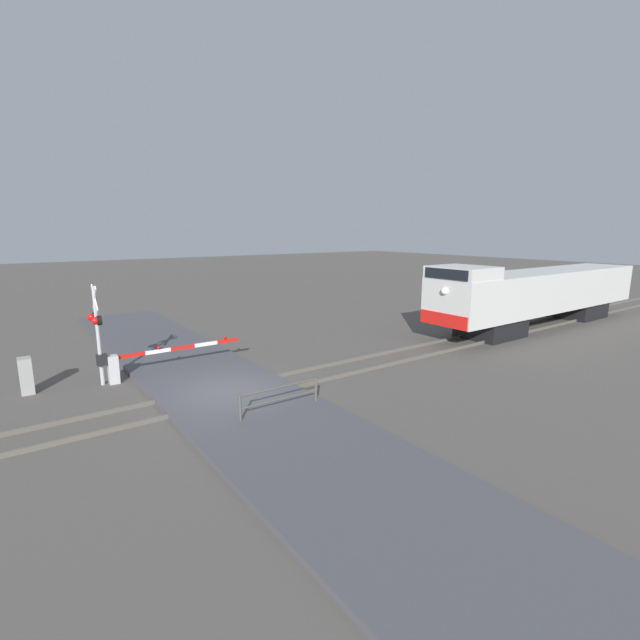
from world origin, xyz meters
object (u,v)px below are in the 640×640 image
object	(u,v)px
crossing_gate	(133,361)
guard_railing	(280,396)
locomotive	(538,293)
utility_cabinet	(26,376)
crossing_signal	(96,325)

from	to	relation	value
crossing_gate	guard_railing	xyz separation A→B (m)	(6.18, 2.88, -0.12)
locomotive	crossing_gate	size ratio (longest dim) A/B	3.14
locomotive	utility_cabinet	bearing A→B (deg)	-99.65
utility_cabinet	guard_railing	world-z (taller)	utility_cabinet
crossing_gate	utility_cabinet	distance (m)	3.50
crossing_signal	crossing_gate	world-z (taller)	crossing_signal
locomotive	utility_cabinet	size ratio (longest dim) A/B	13.59
crossing_signal	utility_cabinet	xyz separation A→B (m)	(-0.54, -2.31, -1.64)
utility_cabinet	guard_railing	distance (m)	9.29
crossing_gate	utility_cabinet	xyz separation A→B (m)	(-0.62, -3.45, -0.09)
crossing_signal	guard_railing	bearing A→B (deg)	32.66
crossing_gate	guard_railing	distance (m)	6.82
crossing_signal	utility_cabinet	distance (m)	2.89
crossing_signal	crossing_gate	distance (m)	1.92
locomotive	utility_cabinet	distance (m)	25.89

